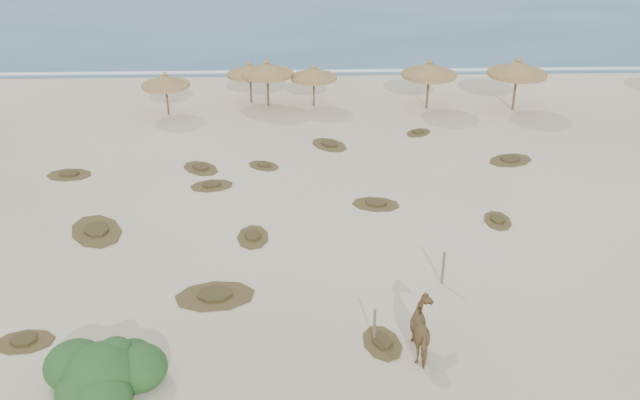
{
  "coord_description": "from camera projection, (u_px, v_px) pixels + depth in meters",
  "views": [
    {
      "loc": [
        1.48,
        -20.62,
        13.88
      ],
      "look_at": [
        2.32,
        5.0,
        0.92
      ],
      "focal_mm": 40.0,
      "sensor_mm": 36.0,
      "label": 1
    }
  ],
  "objects": [
    {
      "name": "scrub_1",
      "position": [
        96.0,
        231.0,
        28.24
      ],
      "size": [
        3.04,
        3.46,
        0.16
      ],
      "rotation": [
        0.0,
        0.0,
        2.06
      ],
      "color": "brown",
      "rests_on": "ground"
    },
    {
      "name": "bush",
      "position": [
        103.0,
        373.0,
        19.98
      ],
      "size": [
        3.52,
        3.1,
        1.58
      ],
      "rotation": [
        0.0,
        0.0,
        -0.14
      ],
      "color": "#2A5D28",
      "rests_on": "ground"
    },
    {
      "name": "ground",
      "position": [
        258.0,
        290.0,
        24.61
      ],
      "size": [
        160.0,
        160.0,
        0.0
      ],
      "primitive_type": "plane",
      "color": "beige",
      "rests_on": "ground"
    },
    {
      "name": "fence_post_far",
      "position": [
        443.0,
        268.0,
        24.7
      ],
      "size": [
        0.12,
        0.12,
        1.25
      ],
      "primitive_type": "cylinder",
      "rotation": [
        0.0,
        0.0,
        -0.32
      ],
      "color": "#6D5F51",
      "rests_on": "ground"
    },
    {
      "name": "palapa_1",
      "position": [
        165.0,
        81.0,
        39.5
      ],
      "size": [
        3.41,
        3.41,
        2.52
      ],
      "rotation": [
        0.0,
        0.0,
        0.33
      ],
      "color": "brown",
      "rests_on": "ground"
    },
    {
      "name": "palapa_3",
      "position": [
        267.0,
        69.0,
        40.68
      ],
      "size": [
        3.51,
        3.51,
        2.82
      ],
      "rotation": [
        0.0,
        0.0,
        0.18
      ],
      "color": "brown",
      "rests_on": "ground"
    },
    {
      "name": "scrub_10",
      "position": [
        418.0,
        132.0,
        37.74
      ],
      "size": [
        1.81,
        1.74,
        0.16
      ],
      "rotation": [
        0.0,
        0.0,
        0.69
      ],
      "color": "brown",
      "rests_on": "ground"
    },
    {
      "name": "palapa_4",
      "position": [
        314.0,
        74.0,
        40.76
      ],
      "size": [
        3.39,
        3.39,
        2.52
      ],
      "rotation": [
        0.0,
        0.0,
        -0.31
      ],
      "color": "brown",
      "rests_on": "ground"
    },
    {
      "name": "scrub_11",
      "position": [
        24.0,
        341.0,
        22.0
      ],
      "size": [
        1.98,
        1.41,
        0.16
      ],
      "rotation": [
        0.0,
        0.0,
        0.11
      ],
      "color": "brown",
      "rests_on": "ground"
    },
    {
      "name": "foam_line",
      "position": [
        275.0,
        72.0,
        47.8
      ],
      "size": [
        70.0,
        0.6,
        0.01
      ],
      "primitive_type": "cube",
      "color": "white",
      "rests_on": "ground"
    },
    {
      "name": "scrub_13",
      "position": [
        212.0,
        185.0,
        31.95
      ],
      "size": [
        2.12,
        1.59,
        0.16
      ],
      "rotation": [
        0.0,
        0.0,
        0.19
      ],
      "color": "brown",
      "rests_on": "ground"
    },
    {
      "name": "scrub_2",
      "position": [
        253.0,
        237.0,
        27.81
      ],
      "size": [
        1.31,
        1.95,
        0.16
      ],
      "rotation": [
        0.0,
        0.0,
        1.61
      ],
      "color": "brown",
      "rests_on": "ground"
    },
    {
      "name": "scrub_14",
      "position": [
        201.0,
        168.0,
        33.65
      ],
      "size": [
        2.35,
        2.35,
        0.16
      ],
      "rotation": [
        0.0,
        0.0,
        2.36
      ],
      "color": "brown",
      "rests_on": "ground"
    },
    {
      "name": "palapa_6",
      "position": [
        518.0,
        69.0,
        39.99
      ],
      "size": [
        4.44,
        4.44,
        3.13
      ],
      "rotation": [
        0.0,
        0.0,
        0.43
      ],
      "color": "brown",
      "rests_on": "ground"
    },
    {
      "name": "scrub_4",
      "position": [
        498.0,
        220.0,
        29.01
      ],
      "size": [
        1.18,
        1.73,
        0.16
      ],
      "rotation": [
        0.0,
        0.0,
        1.51
      ],
      "color": "brown",
      "rests_on": "ground"
    },
    {
      "name": "scrub_12",
      "position": [
        382.0,
        343.0,
        21.94
      ],
      "size": [
        1.49,
        1.98,
        0.16
      ],
      "rotation": [
        0.0,
        0.0,
        1.77
      ],
      "color": "brown",
      "rests_on": "ground"
    },
    {
      "name": "scrub_15",
      "position": [
        264.0,
        165.0,
        33.92
      ],
      "size": [
        1.88,
        1.7,
        0.16
      ],
      "rotation": [
        0.0,
        0.0,
        2.59
      ],
      "color": "brown",
      "rests_on": "ground"
    },
    {
      "name": "palapa_2",
      "position": [
        250.0,
        70.0,
        41.25
      ],
      "size": [
        3.55,
        3.55,
        2.56
      ],
      "rotation": [
        0.0,
        0.0,
        -0.38
      ],
      "color": "brown",
      "rests_on": "ground"
    },
    {
      "name": "scrub_5",
      "position": [
        510.0,
        160.0,
        34.5
      ],
      "size": [
        2.63,
        2.18,
        0.16
      ],
      "rotation": [
        0.0,
        0.0,
        0.37
      ],
      "color": "brown",
      "rests_on": "ground"
    },
    {
      "name": "scrub_9",
      "position": [
        215.0,
        296.0,
        24.21
      ],
      "size": [
        2.93,
        2.09,
        0.16
      ],
      "rotation": [
        0.0,
        0.0,
        0.11
      ],
      "color": "brown",
      "rests_on": "ground"
    },
    {
      "name": "scrub_3",
      "position": [
        376.0,
        204.0,
        30.33
      ],
      "size": [
        2.25,
        1.68,
        0.16
      ],
      "rotation": [
        0.0,
        0.0,
        2.96
      ],
      "color": "brown",
      "rests_on": "ground"
    },
    {
      "name": "horse",
      "position": [
        425.0,
        331.0,
        21.26
      ],
      "size": [
        0.96,
        1.94,
        1.61
      ],
      "primitive_type": "imported",
      "rotation": [
        0.0,
        0.0,
        3.19
      ],
      "color": "olive",
      "rests_on": "ground"
    },
    {
      "name": "scrub_6",
      "position": [
        69.0,
        174.0,
        33.0
      ],
      "size": [
        2.11,
        1.4,
        0.16
      ],
      "rotation": [
        0.0,
        0.0,
        3.11
      ],
      "color": "brown",
      "rests_on": "ground"
    },
    {
      "name": "fence_post_near",
      "position": [
        374.0,
        326.0,
        21.8
      ],
      "size": [
        0.1,
        0.1,
        1.19
      ],
      "primitive_type": "cylinder",
      "rotation": [
        0.0,
        0.0,
        -0.14
      ],
      "color": "#6D5F51",
      "rests_on": "ground"
    },
    {
      "name": "scrub_7",
      "position": [
        329.0,
        145.0,
        36.23
      ],
      "size": [
        2.44,
        2.56,
        0.16
      ],
      "rotation": [
        0.0,
        0.0,
        2.25
      ],
      "color": "brown",
      "rests_on": "ground"
    },
    {
      "name": "palapa_5",
      "position": [
        429.0,
        70.0,
        40.29
      ],
      "size": [
        4.03,
        4.03,
        2.94
      ],
      "rotation": [
        0.0,
        0.0,
        -0.35
      ],
      "color": "brown",
      "rests_on": "ground"
    }
  ]
}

